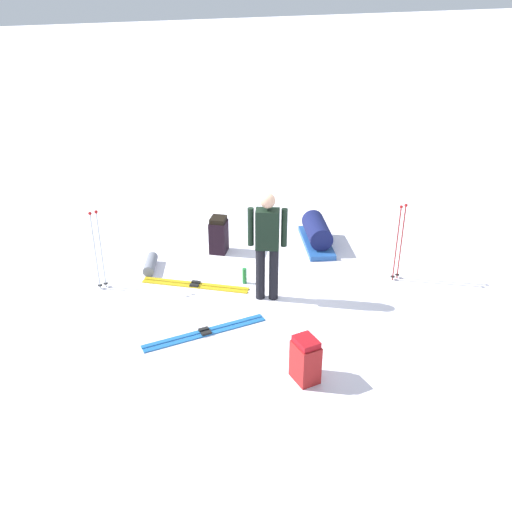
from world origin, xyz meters
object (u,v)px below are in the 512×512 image
Objects in this scene: gear_sled at (317,233)px; thermos_bottle at (244,276)px; ski_pair_far at (205,332)px; backpack_large_dark at (219,235)px; sleeping_mat_rolled at (151,264)px; backpack_bright at (305,360)px; ski_poles_planted_far at (400,239)px; skier_standing at (267,241)px; ski_poles_planted_near at (98,246)px; ski_pair_near at (195,285)px.

gear_sled is 1.87m from thermos_bottle.
gear_sled reaches higher than ski_pair_far.
backpack_large_dark is 1.29m from sleeping_mat_rolled.
backpack_bright is at bearing 63.17° from gear_sled.
ski_poles_planted_far is (-2.37, -1.81, 0.43)m from backpack_bright.
skier_standing is 1.26× the size of gear_sled.
backpack_large_dark is at bearing -81.93° from skier_standing.
sleeping_mat_rolled is at bearing -156.23° from ski_poles_planted_near.
ski_poles_planted_far is 1.76m from gear_sled.
backpack_bright reaches higher than thermos_bottle.
ski_pair_far is 1.65m from backpack_bright.
ski_pair_far is at bearing 124.31° from ski_poles_planted_near.
sleeping_mat_rolled is 2.12× the size of thermos_bottle.
backpack_bright is at bearing 37.32° from ski_poles_planted_far.
backpack_large_dark is 0.50× the size of ski_poles_planted_near.
backpack_large_dark is 3.69m from backpack_bright.
skier_standing is at bearing -3.79° from ski_poles_planted_far.
ski_pair_near is 1.27m from backpack_large_dark.
ski_poles_planted_far is at bearing -142.68° from backpack_bright.
skier_standing is 1.00m from thermos_bottle.
backpack_large_dark is at bearing -86.67° from thermos_bottle.
ski_pair_far is 2.21m from ski_poles_planted_near.
ski_poles_planted_far is at bearing 113.36° from gear_sled.
thermos_bottle is at bearing -16.34° from ski_poles_planted_far.
ski_poles_planted_far is 4.04m from sleeping_mat_rolled.
backpack_bright is (-0.90, 1.35, 0.28)m from ski_pair_far.
skier_standing is 1.59m from ski_pair_far.
ski_poles_planted_near is (1.18, -1.73, 0.71)m from ski_pair_far.
ski_pair_far is at bearing 81.64° from ski_pair_near.
ski_poles_planted_far reaches higher than ski_pair_near.
ski_pair_far is 3.38m from ski_poles_planted_far.
skier_standing is 2.07m from backpack_bright.
thermos_bottle is at bearing 144.02° from sleeping_mat_rolled.
thermos_bottle is at bearing 93.33° from backpack_large_dark.
backpack_large_dark is (-0.88, -2.33, 0.31)m from ski_pair_far.
ski_pair_near is 0.96m from sleeping_mat_rolled.
ski_pair_far is at bearing 37.60° from gear_sled.
ski_poles_planted_near is at bearing 16.21° from backpack_large_dark.
ski_poles_planted_far is at bearing 155.77° from sleeping_mat_rolled.
backpack_bright reaches higher than sleeping_mat_rolled.
ski_pair_near is 2.60× the size of backpack_bright.
ski_pair_near is 2.83× the size of sleeping_mat_rolled.
thermos_bottle is (-1.32, 0.96, 0.04)m from sleeping_mat_rolled.
ski_pair_near is 2.40× the size of backpack_large_dark.
ski_poles_planted_near is (2.07, 0.60, 0.41)m from backpack_large_dark.
ski_poles_planted_far is (-4.46, 1.28, -0.01)m from ski_poles_planted_near.
backpack_large_dark reaches higher than backpack_bright.
ski_pair_near is at bearing 125.63° from sleeping_mat_rolled.
ski_pair_near is 1.15× the size of gear_sled.
skier_standing is at bearing 43.77° from gear_sled.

